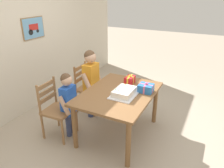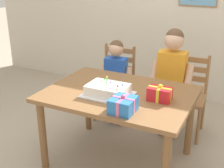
{
  "view_description": "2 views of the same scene",
  "coord_description": "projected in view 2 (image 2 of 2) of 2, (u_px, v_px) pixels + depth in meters",
  "views": [
    {
      "loc": [
        -2.66,
        -1.24,
        2.17
      ],
      "look_at": [
        -0.1,
        0.06,
        0.92
      ],
      "focal_mm": 34.5,
      "sensor_mm": 36.0,
      "label": 1
    },
    {
      "loc": [
        1.08,
        -2.35,
        1.85
      ],
      "look_at": [
        -0.07,
        -0.02,
        0.83
      ],
      "focal_mm": 48.42,
      "sensor_mm": 36.0,
      "label": 2
    }
  ],
  "objects": [
    {
      "name": "dining_table",
      "position": [
        119.0,
        101.0,
        2.84
      ],
      "size": [
        1.36,
        1.0,
        0.75
      ],
      "color": "brown",
      "rests_on": "ground"
    },
    {
      "name": "chair_right",
      "position": [
        186.0,
        95.0,
        3.45
      ],
      "size": [
        0.44,
        0.44,
        0.92
      ],
      "color": "#996B42",
      "rests_on": "ground"
    },
    {
      "name": "gift_box_red_large",
      "position": [
        160.0,
        94.0,
        2.61
      ],
      "size": [
        0.21,
        0.13,
        0.15
      ],
      "color": "red",
      "rests_on": "dining_table"
    },
    {
      "name": "back_wall",
      "position": [
        178.0,
        8.0,
        4.22
      ],
      "size": [
        6.4,
        0.11,
        2.6
      ],
      "color": "beige",
      "rests_on": "ground"
    },
    {
      "name": "birthday_cake",
      "position": [
        108.0,
        90.0,
        2.72
      ],
      "size": [
        0.44,
        0.34,
        0.19
      ],
      "color": "silver",
      "rests_on": "dining_table"
    },
    {
      "name": "child_younger",
      "position": [
        116.0,
        75.0,
        3.57
      ],
      "size": [
        0.39,
        0.23,
        1.06
      ],
      "color": "#38426B",
      "rests_on": "ground"
    },
    {
      "name": "ground_plane",
      "position": [
        118.0,
        160.0,
        3.08
      ],
      "size": [
        20.0,
        20.0,
        0.0
      ],
      "primitive_type": "plane",
      "color": "tan"
    },
    {
      "name": "gift_box_beside_cake",
      "position": [
        123.0,
        105.0,
        2.41
      ],
      "size": [
        0.19,
        0.22,
        0.16
      ],
      "color": "#286BB7",
      "rests_on": "dining_table"
    },
    {
      "name": "chair_left",
      "position": [
        115.0,
        83.0,
        3.82
      ],
      "size": [
        0.44,
        0.44,
        0.92
      ],
      "color": "#996B42",
      "rests_on": "ground"
    },
    {
      "name": "child_older",
      "position": [
        172.0,
        74.0,
        3.25
      ],
      "size": [
        0.45,
        0.26,
        1.25
      ],
      "color": "#38426B",
      "rests_on": "ground"
    }
  ]
}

